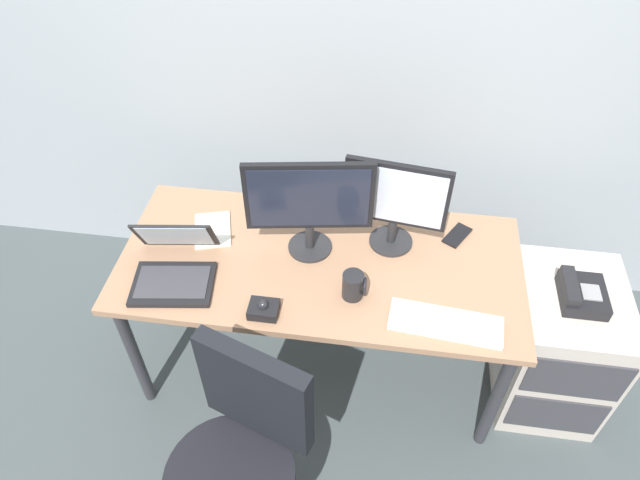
# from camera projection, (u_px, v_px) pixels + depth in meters

# --- Properties ---
(ground_plane) EXTENTS (8.00, 8.00, 0.00)m
(ground_plane) POSITION_uv_depth(u_px,v_px,m) (320.00, 359.00, 2.82)
(ground_plane) COLOR #424B4C
(back_wall) EXTENTS (6.00, 0.10, 2.80)m
(back_wall) POSITION_uv_depth(u_px,v_px,m) (345.00, 16.00, 2.34)
(back_wall) COLOR #9AA3A9
(back_wall) RESTS_ON ground
(desk) EXTENTS (1.62, 0.74, 0.70)m
(desk) POSITION_uv_depth(u_px,v_px,m) (320.00, 273.00, 2.38)
(desk) COLOR #A07657
(desk) RESTS_ON ground
(file_cabinet) EXTENTS (0.42, 0.53, 0.66)m
(file_cabinet) POSITION_uv_depth(u_px,v_px,m) (555.00, 345.00, 2.49)
(file_cabinet) COLOR #C0B4A8
(file_cabinet) RESTS_ON ground
(desk_phone) EXTENTS (0.17, 0.20, 0.09)m
(desk_phone) POSITION_uv_depth(u_px,v_px,m) (581.00, 294.00, 2.22)
(desk_phone) COLOR black
(desk_phone) RESTS_ON file_cabinet
(office_chair) EXTENTS (0.52, 0.54, 0.95)m
(office_chair) POSITION_uv_depth(u_px,v_px,m) (241.00, 470.00, 1.99)
(office_chair) COLOR black
(office_chair) RESTS_ON ground
(monitor_main) EXTENTS (0.49, 0.18, 0.43)m
(monitor_main) POSITION_uv_depth(u_px,v_px,m) (309.00, 202.00, 2.20)
(monitor_main) COLOR #262628
(monitor_main) RESTS_ON desk
(monitor_side) EXTENTS (0.41, 0.18, 0.40)m
(monitor_side) POSITION_uv_depth(u_px,v_px,m) (396.00, 201.00, 2.24)
(monitor_side) COLOR #262628
(monitor_side) RESTS_ON desk
(keyboard) EXTENTS (0.42, 0.17, 0.03)m
(keyboard) POSITION_uv_depth(u_px,v_px,m) (446.00, 323.00, 2.09)
(keyboard) COLOR silver
(keyboard) RESTS_ON desk
(laptop) EXTENTS (0.35, 0.36, 0.22)m
(laptop) POSITION_uv_depth(u_px,v_px,m) (174.00, 266.00, 2.24)
(laptop) COLOR black
(laptop) RESTS_ON desk
(trackball_mouse) EXTENTS (0.11, 0.09, 0.07)m
(trackball_mouse) POSITION_uv_depth(u_px,v_px,m) (263.00, 309.00, 2.12)
(trackball_mouse) COLOR black
(trackball_mouse) RESTS_ON desk
(coffee_mug) EXTENTS (0.09, 0.08, 0.11)m
(coffee_mug) POSITION_uv_depth(u_px,v_px,m) (354.00, 286.00, 2.16)
(coffee_mug) COLOR black
(coffee_mug) RESTS_ON desk
(paper_notepad) EXTENTS (0.20, 0.24, 0.01)m
(paper_notepad) POSITION_uv_depth(u_px,v_px,m) (213.00, 230.00, 2.45)
(paper_notepad) COLOR white
(paper_notepad) RESTS_ON desk
(cell_phone) EXTENTS (0.13, 0.16, 0.01)m
(cell_phone) POSITION_uv_depth(u_px,v_px,m) (457.00, 235.00, 2.42)
(cell_phone) COLOR black
(cell_phone) RESTS_ON desk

